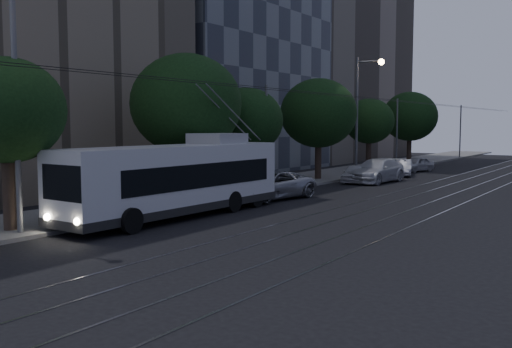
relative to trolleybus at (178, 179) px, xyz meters
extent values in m
plane|color=black|center=(4.10, -1.47, -1.59)|extent=(120.00, 120.00, 0.00)
cube|color=slate|center=(-3.40, 18.53, -1.52)|extent=(5.00, 90.00, 0.15)
cube|color=gray|center=(4.38, 18.53, -1.58)|extent=(0.08, 90.00, 0.02)
cube|color=gray|center=(5.82, 18.53, -1.58)|extent=(0.08, 90.00, 0.02)
cube|color=gray|center=(7.38, 18.53, -1.58)|extent=(0.08, 90.00, 0.02)
cube|color=gray|center=(8.82, 18.53, -1.58)|extent=(0.08, 90.00, 0.02)
cylinder|color=black|center=(0.25, 18.53, 4.01)|extent=(0.02, 90.00, 0.02)
cylinder|color=black|center=(0.95, 18.53, 4.01)|extent=(0.02, 90.00, 0.02)
cylinder|color=slate|center=(-1.20, 8.53, 1.41)|extent=(0.14, 0.14, 6.00)
cylinder|color=slate|center=(-1.20, 28.53, 1.41)|extent=(0.14, 0.14, 6.00)
cylinder|color=slate|center=(-1.20, 48.53, 1.41)|extent=(0.14, 0.14, 6.00)
cube|color=#363A45|center=(-14.90, 20.53, 11.41)|extent=(14.00, 18.00, 26.00)
cube|color=gray|center=(-14.90, 40.53, 15.41)|extent=(14.00, 22.00, 34.00)
cube|color=#BCBCBF|center=(0.00, -0.15, 0.06)|extent=(2.64, 11.25, 2.66)
cube|color=black|center=(0.00, -0.15, -1.13)|extent=(2.68, 11.29, 0.33)
cube|color=black|center=(0.00, 0.31, 0.18)|extent=(2.64, 8.92, 0.98)
cube|color=black|center=(0.00, -5.72, 0.32)|extent=(2.08, 0.13, 1.21)
cube|color=black|center=(0.00, 5.41, 0.27)|extent=(1.88, 0.12, 0.93)
cube|color=#23D739|center=(0.00, -5.72, 1.16)|extent=(1.49, 0.09, 0.30)
cube|color=#98989B|center=(0.00, 2.64, 1.63)|extent=(2.03, 2.10, 0.47)
sphere|color=white|center=(-0.79, -5.77, -0.89)|extent=(0.24, 0.24, 0.24)
sphere|color=white|center=(0.79, -5.77, -0.89)|extent=(0.24, 0.24, 0.24)
cylinder|color=slate|center=(-0.28, 3.62, 2.75)|extent=(0.06, 4.23, 2.57)
cylinder|color=slate|center=(0.28, 3.62, 2.75)|extent=(0.06, 4.23, 2.57)
cylinder|color=black|center=(-1.14, -3.74, -1.13)|extent=(0.28, 0.93, 0.93)
cylinder|color=black|center=(1.14, -3.74, -1.13)|extent=(0.28, 0.93, 0.93)
cylinder|color=black|center=(-1.14, 2.31, -1.13)|extent=(0.28, 0.93, 0.93)
cylinder|color=black|center=(1.14, 2.31, -1.13)|extent=(0.28, 0.93, 0.93)
cylinder|color=black|center=(-1.14, 4.10, -1.13)|extent=(0.28, 0.93, 0.93)
cylinder|color=black|center=(1.14, 4.10, -1.13)|extent=(0.28, 0.93, 0.93)
imported|color=#A7A9AF|center=(0.13, 6.86, -0.87)|extent=(3.23, 5.55, 1.45)
imported|color=silver|center=(0.28, 17.06, -0.99)|extent=(2.13, 3.75, 1.20)
imported|color=#BCBDC1|center=(1.34, 18.03, -0.82)|extent=(2.60, 5.51, 1.55)
imported|color=silver|center=(1.09, 23.66, -0.98)|extent=(2.42, 3.91, 1.22)
imported|color=#B2B2B6|center=(0.69, 28.03, -0.99)|extent=(2.36, 3.79, 1.20)
cylinder|color=black|center=(-2.40, -6.14, -0.19)|extent=(0.44, 0.44, 2.81)
ellipsoid|color=black|center=(-2.40, -6.14, 2.75)|extent=(4.10, 4.10, 3.69)
cylinder|color=black|center=(-2.90, 3.87, -0.20)|extent=(0.44, 0.44, 2.79)
ellipsoid|color=black|center=(-2.90, 3.87, 3.27)|extent=(5.53, 5.53, 4.98)
cylinder|color=black|center=(-2.56, 8.57, -0.33)|extent=(0.44, 0.44, 2.52)
ellipsoid|color=black|center=(-2.56, 8.57, 2.47)|extent=(4.12, 4.12, 3.71)
cylinder|color=black|center=(-2.40, 16.85, -0.26)|extent=(0.44, 0.44, 2.66)
ellipsoid|color=black|center=(-2.40, 16.85, 3.02)|extent=(5.22, 5.22, 4.70)
cylinder|color=black|center=(-2.61, 25.97, -0.30)|extent=(0.44, 0.44, 2.59)
ellipsoid|color=black|center=(-2.61, 25.97, 2.53)|extent=(4.08, 4.08, 3.67)
cylinder|color=black|center=(-2.40, 35.10, -0.26)|extent=(0.44, 0.44, 2.67)
ellipsoid|color=black|center=(-2.40, 35.10, 3.01)|extent=(5.15, 5.15, 4.63)
cylinder|color=slate|center=(-1.70, -6.20, 3.52)|extent=(0.20, 0.20, 10.23)
cylinder|color=slate|center=(-1.70, 21.52, 2.78)|extent=(0.20, 0.20, 8.75)
cylinder|color=slate|center=(-0.74, 21.52, 6.80)|extent=(1.92, 0.12, 0.12)
sphere|color=#F6C187|center=(0.14, 21.52, 6.72)|extent=(0.44, 0.44, 0.44)
camera|label=1|loc=(15.94, -17.68, 2.27)|focal=40.00mm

